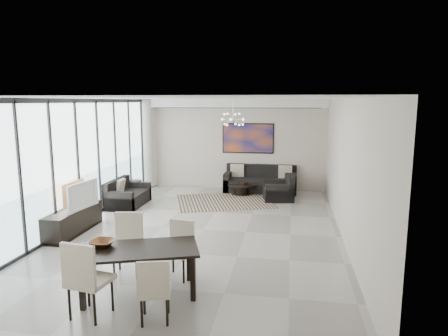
% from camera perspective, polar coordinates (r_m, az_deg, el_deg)
% --- Properties ---
extents(room_shell, '(6.00, 9.00, 2.90)m').
position_cam_1_polar(room_shell, '(8.61, -0.05, 0.23)').
color(room_shell, '#A8A39B').
rests_on(room_shell, ground).
extents(window_wall, '(0.37, 8.95, 2.90)m').
position_cam_1_polar(window_wall, '(9.72, -19.70, 0.85)').
color(window_wall, silver).
rests_on(window_wall, floor).
extents(soffit, '(5.98, 0.40, 0.26)m').
position_cam_1_polar(soffit, '(12.81, 1.16, 9.22)').
color(soffit, white).
rests_on(soffit, room_shell).
extents(painting, '(1.68, 0.04, 0.98)m').
position_cam_1_polar(painting, '(12.97, 3.45, 4.25)').
color(painting, '#BB5319').
rests_on(painting, room_shell).
extents(chandelier, '(0.66, 0.66, 0.71)m').
position_cam_1_polar(chandelier, '(11.00, 1.32, 6.97)').
color(chandelier, silver).
rests_on(chandelier, room_shell).
extents(rug, '(3.14, 2.76, 0.01)m').
position_cam_1_polar(rug, '(11.49, 0.04, -4.76)').
color(rug, black).
rests_on(rug, floor).
extents(coffee_table, '(0.91, 0.91, 0.32)m').
position_cam_1_polar(coffee_table, '(12.35, 2.62, -2.92)').
color(coffee_table, black).
rests_on(coffee_table, floor).
extents(bowl_coffee, '(0.24, 0.24, 0.06)m').
position_cam_1_polar(bowl_coffee, '(12.26, 2.80, -2.19)').
color(bowl_coffee, brown).
rests_on(bowl_coffee, coffee_table).
extents(sofa_main, '(2.26, 0.92, 0.82)m').
position_cam_1_polar(sofa_main, '(12.74, 5.22, -2.11)').
color(sofa_main, black).
rests_on(sofa_main, floor).
extents(loveseat, '(0.81, 1.45, 0.72)m').
position_cam_1_polar(loveseat, '(11.33, -13.72, -3.98)').
color(loveseat, black).
rests_on(loveseat, floor).
extents(armchair, '(0.95, 0.98, 0.73)m').
position_cam_1_polar(armchair, '(11.73, 7.92, -3.33)').
color(armchair, black).
rests_on(armchair, floor).
extents(side_table, '(0.38, 0.38, 0.52)m').
position_cam_1_polar(side_table, '(12.17, -12.51, -2.52)').
color(side_table, black).
rests_on(side_table, floor).
extents(tv_console, '(0.49, 1.75, 0.55)m').
position_cam_1_polar(tv_console, '(9.35, -20.80, -7.04)').
color(tv_console, black).
rests_on(tv_console, floor).
extents(television, '(0.25, 1.03, 0.59)m').
position_cam_1_polar(television, '(9.17, -20.02, -3.67)').
color(television, gray).
rests_on(television, tv_console).
extents(dining_table, '(1.90, 1.38, 0.71)m').
position_cam_1_polar(dining_table, '(6.12, -12.05, -11.93)').
color(dining_table, black).
rests_on(dining_table, floor).
extents(dining_chair_sw, '(0.57, 0.57, 1.08)m').
position_cam_1_polar(dining_chair_sw, '(5.64, -19.28, -14.23)').
color(dining_chair_sw, beige).
rests_on(dining_chair_sw, floor).
extents(dining_chair_se, '(0.50, 0.50, 0.88)m').
position_cam_1_polar(dining_chair_se, '(5.38, -9.95, -16.38)').
color(dining_chair_se, beige).
rests_on(dining_chair_se, floor).
extents(dining_chair_nw, '(0.54, 0.54, 1.01)m').
position_cam_1_polar(dining_chair_nw, '(6.93, -13.52, -9.78)').
color(dining_chair_nw, beige).
rests_on(dining_chair_nw, floor).
extents(dining_chair_ne, '(0.48, 0.48, 0.92)m').
position_cam_1_polar(dining_chair_ne, '(6.67, -6.30, -10.84)').
color(dining_chair_ne, beige).
rests_on(dining_chair_ne, floor).
extents(bowl_dining, '(0.39, 0.39, 0.09)m').
position_cam_1_polar(bowl_dining, '(6.30, -16.96, -10.23)').
color(bowl_dining, brown).
rests_on(bowl_dining, dining_table).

